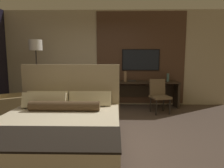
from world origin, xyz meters
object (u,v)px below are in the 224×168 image
object	(u,v)px
desk_chair	(159,93)
book	(132,81)
vase_short	(125,76)
armchair_by_window	(7,107)
floor_lamp	(36,51)
bed	(58,129)
tv	(141,60)
vase_tall	(168,77)
desk	(141,89)

from	to	relation	value
desk_chair	book	size ratio (longest dim) A/B	3.44
vase_short	desk_chair	bearing A→B (deg)	-30.36
armchair_by_window	floor_lamp	xyz separation A→B (m)	(0.45, 0.75, 1.34)
bed	desk_chair	size ratio (longest dim) A/B	2.50
armchair_by_window	book	size ratio (longest dim) A/B	4.04
tv	armchair_by_window	bearing A→B (deg)	-157.24
armchair_by_window	floor_lamp	distance (m)	1.60
tv	vase_tall	distance (m)	0.93
desk_chair	vase_tall	xyz separation A→B (m)	(0.37, 0.60, 0.35)
armchair_by_window	floor_lamp	bearing A→B (deg)	-66.03
bed	armchair_by_window	world-z (taller)	bed
tv	floor_lamp	distance (m)	2.94
armchair_by_window	vase_tall	size ratio (longest dim) A/B	4.40
bed	vase_short	distance (m)	2.94
desk_chair	floor_lamp	distance (m)	3.42
floor_lamp	vase_tall	size ratio (longest dim) A/B	8.17
desk_chair	tv	bearing A→B (deg)	101.60
desk	armchair_by_window	world-z (taller)	armchair_by_window
vase_tall	vase_short	bearing A→B (deg)	-175.54
bed	vase_tall	distance (m)	3.67
book	vase_short	bearing A→B (deg)	-145.32
vase_tall	book	xyz separation A→B (m)	(-1.02, 0.05, -0.10)
tv	book	distance (m)	0.67
bed	desk	distance (m)	3.20
bed	vase_tall	size ratio (longest dim) A/B	9.37
armchair_by_window	book	bearing A→B (deg)	-103.31
vase_tall	book	world-z (taller)	vase_tall
tv	vase_tall	xyz separation A→B (m)	(0.76, -0.22, -0.50)
floor_lamp	book	distance (m)	2.77
armchair_by_window	desk	bearing A→B (deg)	-105.40
tv	desk_chair	world-z (taller)	tv
tv	floor_lamp	world-z (taller)	floor_lamp
bed	tv	bearing A→B (deg)	60.91
floor_lamp	tv	bearing A→B (deg)	12.62
desk	book	bearing A→B (deg)	171.98
bed	vase_short	world-z (taller)	bed
bed	floor_lamp	world-z (taller)	floor_lamp
desk_chair	vase_short	bearing A→B (deg)	136.05
armchair_by_window	book	world-z (taller)	book
desk	book	size ratio (longest dim) A/B	8.34
desk	vase_tall	world-z (taller)	vase_tall
tv	floor_lamp	bearing A→B (deg)	-167.38
vase_short	book	distance (m)	0.29
tv	vase_short	world-z (taller)	tv
desk	tv	world-z (taller)	tv
floor_lamp	vase_short	bearing A→B (deg)	7.64
armchair_by_window	book	distance (m)	3.32
desk	vase_short	bearing A→B (deg)	-166.65
bed	armchair_by_window	distance (m)	2.28
bed	vase_short	bearing A→B (deg)	65.97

